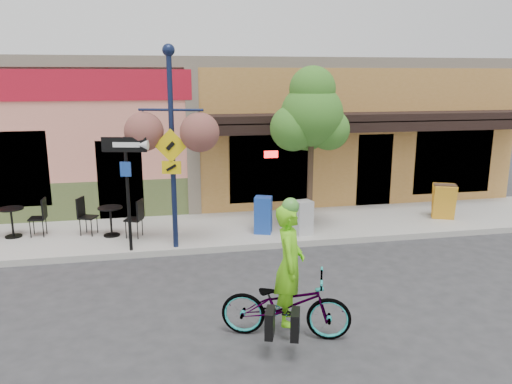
# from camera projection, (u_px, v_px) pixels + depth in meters

# --- Properties ---
(ground) EXTENTS (90.00, 90.00, 0.00)m
(ground) POSITION_uv_depth(u_px,v_px,m) (252.00, 258.00, 11.16)
(ground) COLOR #2D2D30
(ground) RESTS_ON ground
(sidewalk) EXTENTS (24.00, 3.00, 0.15)m
(sidewalk) POSITION_uv_depth(u_px,v_px,m) (238.00, 229.00, 13.05)
(sidewalk) COLOR #9E9B93
(sidewalk) RESTS_ON ground
(curb) EXTENTS (24.00, 0.12, 0.15)m
(curb) POSITION_uv_depth(u_px,v_px,m) (248.00, 247.00, 11.67)
(curb) COLOR #A8A59E
(curb) RESTS_ON ground
(building) EXTENTS (18.20, 8.20, 4.50)m
(building) POSITION_uv_depth(u_px,v_px,m) (212.00, 126.00, 17.81)
(building) COLOR #EB8C74
(building) RESTS_ON ground
(bicycle) EXTENTS (2.14, 1.31, 1.06)m
(bicycle) POSITION_uv_depth(u_px,v_px,m) (286.00, 305.00, 7.71)
(bicycle) COLOR maroon
(bicycle) RESTS_ON ground
(cyclist_rider) EXTENTS (0.64, 0.79, 1.87)m
(cyclist_rider) POSITION_uv_depth(u_px,v_px,m) (289.00, 280.00, 7.63)
(cyclist_rider) COLOR #6AD516
(cyclist_rider) RESTS_ON ground
(lamp_post) EXTENTS (1.54, 0.98, 4.50)m
(lamp_post) POSITION_uv_depth(u_px,v_px,m) (172.00, 149.00, 10.96)
(lamp_post) COLOR #131E3E
(lamp_post) RESTS_ON sidewalk
(one_way_sign) EXTENTS (1.00, 0.44, 2.56)m
(one_way_sign) POSITION_uv_depth(u_px,v_px,m) (128.00, 195.00, 10.95)
(one_way_sign) COLOR black
(one_way_sign) RESTS_ON sidewalk
(cafe_set_left) EXTENTS (1.61, 0.87, 0.95)m
(cafe_set_left) POSITION_uv_depth(u_px,v_px,m) (12.00, 218.00, 12.05)
(cafe_set_left) COLOR black
(cafe_set_left) RESTS_ON sidewalk
(cafe_set_right) EXTENTS (1.76, 1.30, 0.95)m
(cafe_set_right) POSITION_uv_depth(u_px,v_px,m) (111.00, 217.00, 12.14)
(cafe_set_right) COLOR black
(cafe_set_right) RESTS_ON sidewalk
(newspaper_box_blue) EXTENTS (0.52, 0.49, 0.92)m
(newspaper_box_blue) POSITION_uv_depth(u_px,v_px,m) (263.00, 215.00, 12.38)
(newspaper_box_blue) COLOR #1B42A2
(newspaper_box_blue) RESTS_ON sidewalk
(newspaper_box_grey) EXTENTS (0.46, 0.44, 0.85)m
(newspaper_box_grey) POSITION_uv_depth(u_px,v_px,m) (303.00, 218.00, 12.28)
(newspaper_box_grey) COLOR #B1B1B1
(newspaper_box_grey) RESTS_ON sidewalk
(street_tree) EXTENTS (1.95, 1.95, 4.12)m
(street_tree) POSITION_uv_depth(u_px,v_px,m) (311.00, 150.00, 12.13)
(street_tree) COLOR #3D7A26
(street_tree) RESTS_ON sidewalk
(sandwich_board) EXTENTS (0.70, 0.62, 0.97)m
(sandwich_board) POSITION_uv_depth(u_px,v_px,m) (445.00, 203.00, 13.45)
(sandwich_board) COLOR gold
(sandwich_board) RESTS_ON sidewalk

